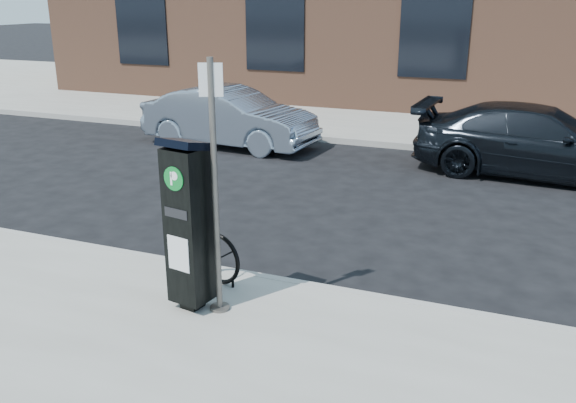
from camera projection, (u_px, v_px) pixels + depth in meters
The scene contains 9 objects.
ground at pixel (275, 288), 7.85m from camera, with size 120.00×120.00×0.00m, color black.
sidewalk_far at pixel (438, 106), 20.15m from camera, with size 60.00×12.00×0.15m, color gray.
curb_near at pixel (275, 283), 7.81m from camera, with size 60.00×0.12×0.16m, color #9E9B93.
curb_far at pixel (401, 146), 14.89m from camera, with size 60.00×0.12×0.16m, color #9E9B93.
parking_kiosk at pixel (188, 223), 6.73m from camera, with size 0.53×0.49×2.01m.
sign_pole at pixel (215, 192), 6.56m from camera, with size 0.24×0.23×2.84m.
bike_rack at pixel (219, 259), 7.55m from camera, with size 0.66×0.22×0.67m.
car_silver at pixel (229, 117), 15.01m from camera, with size 1.53×4.38×1.44m, color gray.
car_dark at pixel (538, 142), 12.49m from camera, with size 2.03×5.00×1.45m, color black.
Camera 1 is at (2.75, -6.52, 3.58)m, focal length 38.00 mm.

